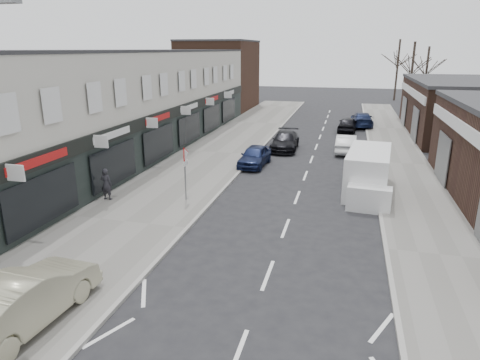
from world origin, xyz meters
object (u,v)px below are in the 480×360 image
Objects in this scene: pedestrian at (106,184)px; parked_car_left_a at (255,156)px; sedan_on_pavement at (24,299)px; parked_car_left_b at (285,141)px; warning_sign at (185,158)px; parked_car_right_a at (346,144)px; parked_car_right_b at (348,124)px; parked_car_right_c at (362,120)px; white_van at (368,174)px.

pedestrian is 10.04m from parked_car_left_a.
sedan_on_pavement is 1.20× the size of parked_car_left_a.
pedestrian is at bearing -118.52° from parked_car_left_b.
parked_car_right_a is (7.36, 12.68, -1.55)m from warning_sign.
parked_car_right_b is (5.60, 13.70, 0.02)m from parked_car_left_a.
parked_car_left_b reaches higher than parked_car_left_a.
parked_car_right_c reaches higher than parked_car_left_a.
sedan_on_pavement is at bearing 72.10° from parked_car_right_c.
parked_car_right_c is at bearing -101.46° from sedan_on_pavement.
parked_car_left_a is 0.98× the size of parked_car_right_b.
warning_sign is 0.46× the size of white_van.
sedan_on_pavement is 24.33m from parked_car_right_a.
white_van is at bearing -158.29° from pedestrian.
white_van is at bearing 98.32° from parked_car_right_b.
parked_car_left_a is 0.84× the size of parked_car_left_b.
warning_sign reaches higher than parked_car_right_a.
pedestrian is 0.33× the size of parked_car_right_c.
warning_sign reaches higher than pedestrian.
sedan_on_pavement is 35.63m from parked_car_right_c.
sedan_on_pavement is 23.07m from parked_car_left_b.
warning_sign is at bearing 67.34° from parked_car_right_c.
parked_car_right_a is (11.13, 13.60, -0.26)m from pedestrian.
parked_car_right_c is (1.30, 2.94, 0.02)m from parked_car_right_b.
warning_sign is at bearing -89.58° from sedan_on_pavement.
parked_car_right_b is 0.82× the size of parked_car_right_c.
parked_car_right_a is (-1.20, 9.11, -0.41)m from white_van.
warning_sign reaches higher than parked_car_right_c.
parked_car_left_a is 0.80× the size of parked_car_right_c.
warning_sign is at bearing -105.17° from parked_car_left_b.
sedan_on_pavement is at bearing -93.12° from warning_sign.
parked_car_right_a is at bearing 0.83° from parked_car_left_b.
parked_car_right_b is (-1.20, 17.58, -0.39)m from white_van.
pedestrian is 0.40× the size of parked_car_right_a.
parked_car_left_b is (-5.60, 8.90, -0.40)m from white_van.
parked_car_right_c is at bearing 70.23° from warning_sign.
white_van is 3.75× the size of pedestrian.
parked_car_left_a is at bearing 64.58° from parked_car_right_c.
warning_sign is 4.09m from pedestrian.
parked_car_left_a is at bearing -121.76° from pedestrian.
warning_sign is 9.35m from white_van.
parked_car_right_b is 3.22m from parked_car_right_c.
warning_sign is 0.69× the size of parked_car_right_b.
white_van reaches higher than parked_car_right_b.
white_van is 9.19m from parked_car_right_a.
parked_car_left_a is at bearing 72.18° from parked_car_right_b.
warning_sign is 0.60× the size of parked_car_left_b.
pedestrian is 27.93m from parked_car_right_c.
parked_car_left_a is at bearing -105.28° from parked_car_left_b.
sedan_on_pavement reaches higher than parked_car_right_b.
white_van is 20.52m from parked_car_right_c.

